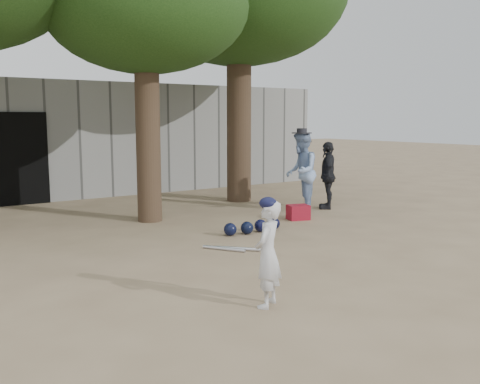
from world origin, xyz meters
TOP-DOWN VIEW (x-y plane):
  - ground at (0.00, 0.00)m, footprint 70.00×70.00m
  - boy_player at (-0.46, -1.07)m, footprint 0.51×0.48m
  - spectator_blue at (3.84, 3.32)m, footprint 1.07×1.08m
  - spectator_dark at (4.59, 3.27)m, footprint 0.89×0.91m
  - red_bag at (3.15, 2.61)m, footprint 0.50×0.43m
  - back_building at (-0.00, 10.33)m, footprint 16.00×5.24m
  - helmet_row at (1.64, 2.10)m, footprint 1.19×0.29m
  - bat_pile at (0.60, 1.24)m, footprint 0.66×0.73m

SIDE VIEW (x-z plane):
  - ground at x=0.00m, z-range 0.00..0.00m
  - bat_pile at x=0.60m, z-range 0.00..0.06m
  - helmet_row at x=1.64m, z-range 0.00..0.23m
  - red_bag at x=3.15m, z-range 0.00..0.30m
  - boy_player at x=-0.46m, z-range 0.00..1.18m
  - spectator_dark at x=4.59m, z-range 0.00..1.53m
  - spectator_blue at x=3.84m, z-range 0.00..1.77m
  - back_building at x=0.00m, z-range 0.00..3.00m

